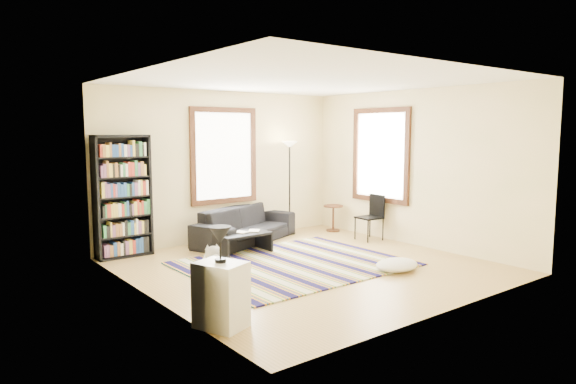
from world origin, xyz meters
TOP-DOWN VIEW (x-y plane):
  - floor at (0.00, 0.00)m, footprint 5.00×5.00m
  - ceiling at (0.00, 0.00)m, footprint 5.00×5.00m
  - wall_back at (0.00, 2.55)m, footprint 5.00×0.10m
  - wall_front at (0.00, -2.55)m, footprint 5.00×0.10m
  - wall_left at (-2.55, 0.00)m, footprint 0.10×5.00m
  - wall_right at (2.55, 0.00)m, footprint 0.10×5.00m
  - window_back at (0.00, 2.47)m, footprint 1.20×0.06m
  - window_right at (2.47, 0.80)m, footprint 0.06×1.20m
  - rug at (-0.10, 0.22)m, footprint 3.24×2.60m
  - sofa at (0.19, 2.05)m, footprint 1.63×2.39m
  - bookshelf at (-2.00, 2.32)m, footprint 0.90×0.30m
  - coffee_table at (-0.36, 1.28)m, footprint 1.02×0.82m
  - book_a at (-0.46, 1.28)m, footprint 0.25×0.21m
  - book_b at (-0.21, 1.33)m, footprint 0.30×0.31m
  - floor_cushion at (0.89, -1.00)m, footprint 0.86×0.77m
  - floor_lamp at (1.31, 2.15)m, footprint 0.34×0.34m
  - side_table at (2.20, 1.82)m, footprint 0.44×0.44m
  - folding_chair at (2.15, 0.76)m, footprint 0.45×0.43m
  - white_cabinet at (-2.30, -1.33)m, footprint 0.54×0.60m
  - table_lamp at (-2.30, -1.33)m, footprint 0.31×0.31m
  - dog at (-1.64, 0.12)m, footprint 0.51×0.63m

SIDE VIEW (x-z plane):
  - floor at x=0.00m, z-range -0.10..0.00m
  - rug at x=-0.10m, z-range 0.00..0.02m
  - floor_cushion at x=0.89m, z-range 0.00..0.18m
  - coffee_table at x=-0.36m, z-range 0.00..0.36m
  - side_table at x=2.20m, z-range 0.00..0.54m
  - dog at x=-1.64m, z-range 0.00..0.56m
  - sofa at x=0.19m, z-range 0.00..0.65m
  - white_cabinet at x=-2.30m, z-range 0.00..0.70m
  - book_b at x=-0.21m, z-range 0.36..0.38m
  - book_a at x=-0.46m, z-range 0.36..0.38m
  - folding_chair at x=2.15m, z-range 0.00..0.86m
  - table_lamp at x=-2.30m, z-range 0.70..1.08m
  - floor_lamp at x=1.31m, z-range 0.00..1.86m
  - bookshelf at x=-2.00m, z-range 0.00..2.00m
  - wall_back at x=0.00m, z-range 0.00..2.80m
  - wall_front at x=0.00m, z-range 0.00..2.80m
  - wall_left at x=-2.55m, z-range 0.00..2.80m
  - wall_right at x=2.55m, z-range 0.00..2.80m
  - window_back at x=0.00m, z-range 0.80..2.40m
  - window_right at x=2.47m, z-range 0.80..2.40m
  - ceiling at x=0.00m, z-range 2.80..2.90m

